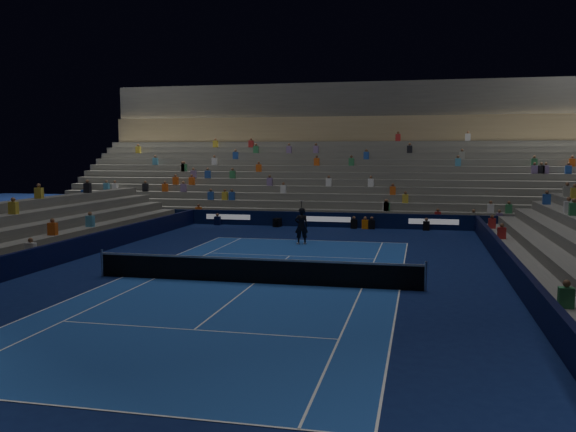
# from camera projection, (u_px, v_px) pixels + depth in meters

# --- Properties ---
(ground) EXTENTS (90.00, 90.00, 0.00)m
(ground) POSITION_uv_depth(u_px,v_px,m) (255.00, 283.00, 23.41)
(ground) COLOR #0B1747
(ground) RESTS_ON ground
(court_surface) EXTENTS (10.97, 23.77, 0.01)m
(court_surface) POSITION_uv_depth(u_px,v_px,m) (255.00, 283.00, 23.41)
(court_surface) COLOR #1B4499
(court_surface) RESTS_ON ground
(sponsor_barrier_far) EXTENTS (44.00, 0.25, 1.00)m
(sponsor_barrier_far) POSITION_uv_depth(u_px,v_px,m) (327.00, 220.00, 41.34)
(sponsor_barrier_far) COLOR black
(sponsor_barrier_far) RESTS_ON ground
(sponsor_barrier_east) EXTENTS (0.25, 37.00, 1.00)m
(sponsor_barrier_east) POSITION_uv_depth(u_px,v_px,m) (522.00, 282.00, 21.30)
(sponsor_barrier_east) COLOR black
(sponsor_barrier_east) RESTS_ON ground
(sponsor_barrier_west) EXTENTS (0.25, 37.00, 1.00)m
(sponsor_barrier_west) POSITION_uv_depth(u_px,v_px,m) (30.00, 261.00, 25.43)
(sponsor_barrier_west) COLOR black
(sponsor_barrier_west) RESTS_ON ground
(grandstand_main) EXTENTS (44.00, 15.20, 11.20)m
(grandstand_main) POSITION_uv_depth(u_px,v_px,m) (345.00, 173.00, 50.18)
(grandstand_main) COLOR #62625E
(grandstand_main) RESTS_ON ground
(tennis_net) EXTENTS (12.90, 0.10, 1.10)m
(tennis_net) POSITION_uv_depth(u_px,v_px,m) (254.00, 270.00, 23.36)
(tennis_net) COLOR #B2B2B7
(tennis_net) RESTS_ON ground
(tennis_player) EXTENTS (0.85, 0.69, 2.02)m
(tennis_player) POSITION_uv_depth(u_px,v_px,m) (301.00, 226.00, 33.42)
(tennis_player) COLOR black
(tennis_player) RESTS_ON ground
(broadcast_camera) EXTENTS (0.55, 0.94, 0.58)m
(broadcast_camera) POSITION_uv_depth(u_px,v_px,m) (277.00, 222.00, 41.48)
(broadcast_camera) COLOR black
(broadcast_camera) RESTS_ON ground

